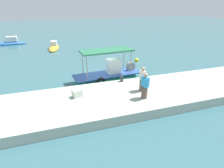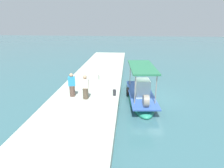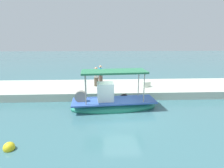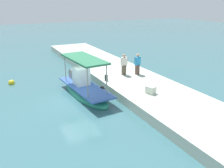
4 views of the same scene
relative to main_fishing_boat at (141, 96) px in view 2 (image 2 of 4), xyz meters
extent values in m
plane|color=#39686F|center=(-0.58, 0.63, -0.46)|extent=(120.00, 120.00, 0.00)
cube|color=#B2BBAB|center=(-0.58, -4.10, -0.15)|extent=(36.00, 4.97, 0.63)
ellipsoid|color=#289071|center=(-0.10, 0.00, -0.36)|extent=(6.16, 2.26, 0.91)
cube|color=#375CAE|center=(-0.10, 0.00, 0.15)|extent=(5.92, 2.24, 0.10)
cube|color=white|center=(0.51, 0.05, 0.78)|extent=(1.17, 1.07, 1.35)
cylinder|color=gray|center=(1.77, 0.83, 1.13)|extent=(0.07, 0.07, 2.06)
cylinder|color=gray|center=(1.88, -0.52, 1.13)|extent=(0.07, 0.07, 2.06)
cylinder|color=gray|center=(-2.07, 0.52, 1.13)|extent=(0.07, 0.07, 2.06)
cylinder|color=gray|center=(-1.97, -0.83, 1.13)|extent=(0.07, 0.07, 2.06)
cube|color=#2C7750|center=(-0.10, 0.00, 2.23)|extent=(4.49, 2.10, 0.12)
torus|color=black|center=(-0.92, -1.00, -0.05)|extent=(0.75, 0.24, 0.74)
cylinder|color=gray|center=(2.19, 0.18, 0.55)|extent=(0.83, 0.41, 0.80)
cylinder|color=brown|center=(0.91, -5.03, 0.57)|extent=(0.48, 0.48, 0.81)
cube|color=#2D94D4|center=(0.91, -5.03, 1.31)|extent=(0.40, 0.55, 0.67)
sphere|color=tan|center=(0.91, -5.03, 1.77)|extent=(0.26, 0.26, 0.26)
cylinder|color=brown|center=(1.28, -3.96, 0.57)|extent=(0.41, 0.41, 0.81)
cube|color=silver|center=(1.28, -3.96, 1.31)|extent=(0.30, 0.51, 0.67)
sphere|color=tan|center=(1.28, -3.96, 1.78)|extent=(0.26, 0.26, 0.26)
cylinder|color=#2D2D33|center=(0.52, -1.98, 0.39)|extent=(0.24, 0.24, 0.44)
cube|color=silver|center=(-3.21, -3.48, 0.41)|extent=(0.72, 0.64, 0.49)
camera|label=1|loc=(-4.61, -15.01, 6.07)|focal=30.89mm
camera|label=2|loc=(13.46, -1.03, 5.50)|focal=30.26mm
camera|label=3|loc=(0.59, 11.73, 4.39)|focal=28.39mm
camera|label=4|loc=(-15.34, 5.47, 6.02)|focal=38.37mm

